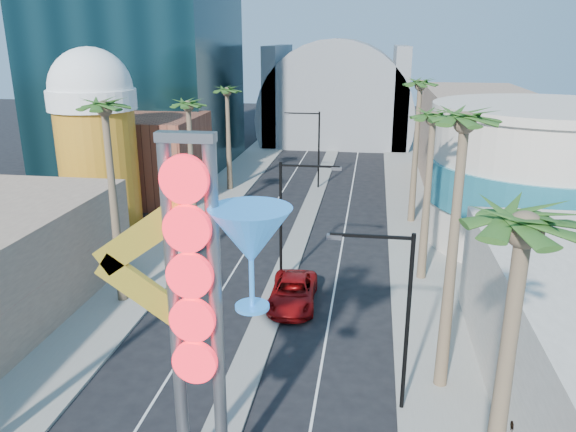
% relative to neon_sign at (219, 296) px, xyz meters
% --- Properties ---
extents(sidewalk_west, '(5.00, 100.00, 0.15)m').
position_rel_neon_sign_xyz_m(sidewalk_west, '(-10.32, 32.04, -7.23)').
color(sidewalk_west, gray).
rests_on(sidewalk_west, ground).
extents(sidewalk_east, '(5.00, 100.00, 0.15)m').
position_rel_neon_sign_xyz_m(sidewalk_east, '(8.68, 32.04, -7.23)').
color(sidewalk_east, gray).
rests_on(sidewalk_east, ground).
extents(median, '(1.60, 84.00, 0.15)m').
position_rel_neon_sign_xyz_m(median, '(-0.82, 35.04, -7.23)').
color(median, gray).
rests_on(median, ground).
extents(brick_filler_west, '(10.00, 10.00, 8.00)m').
position_rel_neon_sign_xyz_m(brick_filler_west, '(-16.82, 35.04, -3.31)').
color(brick_filler_west, brown).
rests_on(brick_filler_west, ground).
extents(filler_east, '(10.00, 20.00, 10.00)m').
position_rel_neon_sign_xyz_m(filler_east, '(15.18, 45.04, -2.31)').
color(filler_east, '#8F705C').
rests_on(filler_east, ground).
extents(beer_mug, '(7.00, 7.00, 14.50)m').
position_rel_neon_sign_xyz_m(beer_mug, '(-17.82, 27.04, 0.54)').
color(beer_mug, orange).
rests_on(beer_mug, ground).
extents(turquoise_building, '(16.60, 16.60, 10.60)m').
position_rel_neon_sign_xyz_m(turquoise_building, '(17.18, 27.04, -2.06)').
color(turquoise_building, '#BCB09F').
rests_on(turquoise_building, ground).
extents(canopy, '(22.00, 16.00, 22.00)m').
position_rel_neon_sign_xyz_m(canopy, '(-0.82, 69.04, -3.00)').
color(canopy, slate).
rests_on(canopy, ground).
extents(neon_sign, '(6.53, 2.60, 12.55)m').
position_rel_neon_sign_xyz_m(neon_sign, '(0.00, 0.00, 0.00)').
color(neon_sign, gray).
rests_on(neon_sign, ground).
extents(streetlight_0, '(3.79, 0.25, 8.00)m').
position_rel_neon_sign_xyz_m(streetlight_0, '(-0.27, 17.04, -2.43)').
color(streetlight_0, black).
rests_on(streetlight_0, ground).
extents(streetlight_1, '(3.79, 0.25, 8.00)m').
position_rel_neon_sign_xyz_m(streetlight_1, '(-1.36, 41.04, -2.43)').
color(streetlight_1, black).
rests_on(streetlight_1, ground).
extents(streetlight_2, '(3.45, 0.25, 8.00)m').
position_rel_neon_sign_xyz_m(streetlight_2, '(5.91, 5.04, -2.47)').
color(streetlight_2, black).
rests_on(streetlight_2, ground).
extents(palm_1, '(2.40, 2.40, 12.70)m').
position_rel_neon_sign_xyz_m(palm_1, '(-9.82, 13.04, 3.52)').
color(palm_1, brown).
rests_on(palm_1, ground).
extents(palm_2, '(2.40, 2.40, 11.20)m').
position_rel_neon_sign_xyz_m(palm_2, '(-9.82, 27.04, 2.17)').
color(palm_2, brown).
rests_on(palm_2, ground).
extents(palm_3, '(2.40, 2.40, 11.20)m').
position_rel_neon_sign_xyz_m(palm_3, '(-9.82, 39.04, 2.17)').
color(palm_3, brown).
rests_on(palm_3, ground).
extents(palm_4, '(2.40, 2.40, 12.20)m').
position_rel_neon_sign_xyz_m(palm_4, '(8.18, -2.96, 3.07)').
color(palm_4, brown).
rests_on(palm_4, ground).
extents(palm_5, '(2.40, 2.40, 13.20)m').
position_rel_neon_sign_xyz_m(palm_5, '(8.18, 7.04, 3.96)').
color(palm_5, brown).
rests_on(palm_5, ground).
extents(palm_6, '(2.40, 2.40, 11.70)m').
position_rel_neon_sign_xyz_m(palm_6, '(8.18, 19.04, 2.62)').
color(palm_6, brown).
rests_on(palm_6, ground).
extents(palm_7, '(2.40, 2.40, 12.70)m').
position_rel_neon_sign_xyz_m(palm_7, '(8.18, 31.04, 3.52)').
color(palm_7, brown).
rests_on(palm_7, ground).
extents(red_pickup, '(2.90, 5.84, 1.59)m').
position_rel_neon_sign_xyz_m(red_pickup, '(0.38, 14.14, -6.51)').
color(red_pickup, '#970B0C').
rests_on(red_pickup, ground).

